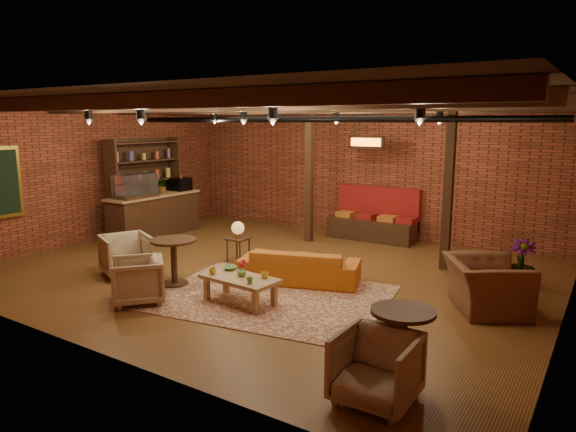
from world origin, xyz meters
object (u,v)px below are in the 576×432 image
Objects in this scene: armchair_b at (138,278)px; armchair_right at (487,277)px; plant_tall at (525,217)px; armchair_far at (376,365)px; round_table_right at (402,333)px; coffee_table at (239,280)px; sofa at (300,266)px; armchair_a at (126,253)px; side_table_book at (483,259)px; round_table_left at (174,254)px; side_table_lamp at (238,231)px.

armchair_b is 0.65× the size of armchair_right.
armchair_far is at bearing -96.78° from plant_tall.
plant_tall is at bearing 83.11° from round_table_right.
armchair_far reaches higher than coffee_table.
sofa is 1.41m from coffee_table.
side_table_book is at bearing -39.16° from armchair_a.
round_table_right is (4.53, -1.08, -0.01)m from round_table_left.
coffee_table is 1.60× the size of armchair_far.
side_table_book is (4.56, 0.94, -0.13)m from side_table_lamp.
armchair_a is (-2.69, 0.04, 0.04)m from coffee_table.
armchair_a is 6.24m from armchair_right.
side_table_lamp reaches higher than side_table_book.
plant_tall is (5.09, 1.45, 0.58)m from side_table_lamp.
armchair_a is 1.35× the size of side_table_book.
round_table_right is at bearing -18.09° from coffee_table.
coffee_table is 1.56× the size of side_table_lamp.
round_table_left reaches higher than sofa.
armchair_a is 0.35× the size of plant_tall.
coffee_table is 2.05× the size of side_table_book.
plant_tall is at bearing 32.96° from round_table_left.
round_table_left is at bearing 77.96° from armchair_right.
coffee_table reaches higher than side_table_book.
coffee_table is 2.48m from side_table_lamp.
armchair_a is at bearing -172.93° from armchair_b.
armchair_right is (3.06, 0.35, 0.22)m from sofa.
side_table_lamp is at bearing 91.12° from round_table_left.
sofa is 3.14m from side_table_book.
side_table_lamp is at bearing 142.39° from armchair_far.
armchair_far is (2.96, -1.54, 0.02)m from coffee_table.
side_table_book is 0.78× the size of armchair_far.
plant_tall is at bearing 43.58° from coffee_table.
sofa is 1.63× the size of coffee_table.
coffee_table is 1.06× the size of armchair_right.
armchair_far is (-0.35, -3.28, -0.13)m from armchair_right.
armchair_far is at bearing -95.88° from round_table_right.
sofa is at bearing 95.12° from armchair_b.
armchair_right is 3.30m from armchair_far.
round_table_right is (4.37, -0.13, 0.15)m from armchair_b.
armchair_b is (1.34, -0.89, -0.03)m from armchair_a.
armchair_far reaches higher than armchair_b.
side_table_lamp reaches higher than round_table_left.
armchair_a is 1.05× the size of armchair_far.
sofa is at bearing 132.72° from armchair_far.
armchair_far is (4.31, -0.69, 0.01)m from armchair_b.
sofa is at bearing -151.97° from side_table_book.
armchair_right reaches higher than round_table_left.
plant_tall is at bearing 81.50° from armchair_b.
armchair_right is 1.47× the size of round_table_right.
armchair_far is at bearing -81.11° from armchair_a.
side_table_lamp is 0.68× the size of armchair_right.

